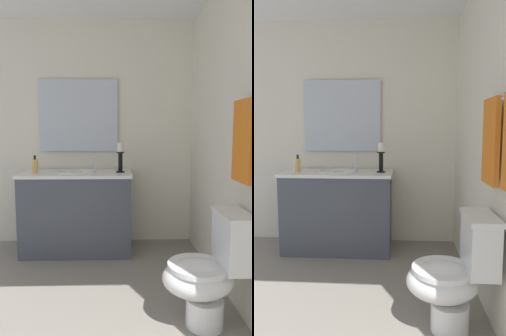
{
  "view_description": "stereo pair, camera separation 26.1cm",
  "coord_description": "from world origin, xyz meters",
  "views": [
    {
      "loc": [
        2.29,
        0.52,
        1.25
      ],
      "look_at": [
        -0.31,
        0.6,
        0.96
      ],
      "focal_mm": 34.38,
      "sensor_mm": 36.0,
      "label": 1
    },
    {
      "loc": [
        2.29,
        0.79,
        1.25
      ],
      "look_at": [
        -0.31,
        0.6,
        0.96
      ],
      "focal_mm": 34.38,
      "sensor_mm": 36.0,
      "label": 2
    }
  ],
  "objects": [
    {
      "name": "wall_back",
      "position": [
        0.0,
        1.39,
        1.23
      ],
      "size": [
        2.66,
        0.04,
        2.45
      ],
      "primitive_type": "cube",
      "color": "silver",
      "rests_on": "ground"
    },
    {
      "name": "soap_bottle",
      "position": [
        -0.94,
        -0.29,
        0.91
      ],
      "size": [
        0.06,
        0.06,
        0.18
      ],
      "color": "#E5B259",
      "rests_on": "vanity_cabinet"
    },
    {
      "name": "floor",
      "position": [
        0.0,
        0.0,
        -0.01
      ],
      "size": [
        2.66,
        2.78,
        0.02
      ],
      "primitive_type": "cube",
      "color": "gray",
      "rests_on": "ground"
    },
    {
      "name": "mirror",
      "position": [
        -1.28,
        0.12,
        1.42
      ],
      "size": [
        0.02,
        0.85,
        0.78
      ],
      "primitive_type": "cube",
      "color": "silver"
    },
    {
      "name": "towel_near_vanity",
      "position": [
        0.31,
        1.31,
        1.19
      ],
      "size": [
        0.28,
        0.03,
        0.52
      ],
      "primitive_type": "cube",
      "color": "orange",
      "rests_on": "towel_bar"
    },
    {
      "name": "wall_left",
      "position": [
        -1.33,
        0.0,
        1.23
      ],
      "size": [
        0.04,
        2.78,
        2.45
      ],
      "primitive_type": "cube",
      "color": "silver",
      "rests_on": "ground"
    },
    {
      "name": "candle_holder_tall",
      "position": [
        -0.98,
        0.57,
        0.99
      ],
      "size": [
        0.09,
        0.09,
        0.3
      ],
      "color": "black",
      "rests_on": "vanity_cabinet"
    },
    {
      "name": "sink_basin",
      "position": [
        -1.0,
        0.12,
        0.79
      ],
      "size": [
        0.4,
        0.4,
        0.24
      ],
      "color": "white",
      "rests_on": "vanity_cabinet"
    },
    {
      "name": "toilet",
      "position": [
        0.35,
        1.11,
        0.37
      ],
      "size": [
        0.39,
        0.54,
        0.75
      ],
      "color": "white",
      "rests_on": "ground"
    },
    {
      "name": "vanity_cabinet",
      "position": [
        -1.0,
        0.12,
        0.42
      ],
      "size": [
        0.58,
        1.14,
        0.83
      ],
      "color": "#474C56",
      "rests_on": "ground"
    }
  ]
}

